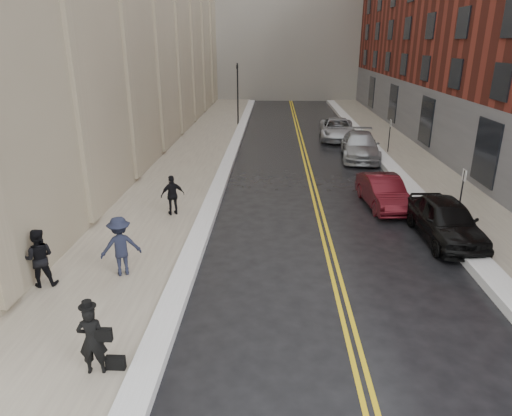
# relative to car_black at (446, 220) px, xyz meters

# --- Properties ---
(ground) EXTENTS (160.00, 160.00, 0.00)m
(ground) POSITION_rel_car_black_xyz_m (-6.79, -6.33, -0.77)
(ground) COLOR black
(ground) RESTS_ON ground
(sidewalk_left) EXTENTS (4.00, 64.00, 0.15)m
(sidewalk_left) POSITION_rel_car_black_xyz_m (-11.29, 9.67, -0.70)
(sidewalk_left) COLOR gray
(sidewalk_left) RESTS_ON ground
(sidewalk_right) EXTENTS (3.00, 64.00, 0.15)m
(sidewalk_right) POSITION_rel_car_black_xyz_m (2.21, 9.67, -0.70)
(sidewalk_right) COLOR gray
(sidewalk_right) RESTS_ON ground
(lane_stripe_a) EXTENTS (0.12, 64.00, 0.01)m
(lane_stripe_a) POSITION_rel_car_black_xyz_m (-4.41, 9.67, -0.77)
(lane_stripe_a) COLOR gold
(lane_stripe_a) RESTS_ON ground
(lane_stripe_b) EXTENTS (0.12, 64.00, 0.01)m
(lane_stripe_b) POSITION_rel_car_black_xyz_m (-4.17, 9.67, -0.77)
(lane_stripe_b) COLOR gold
(lane_stripe_b) RESTS_ON ground
(snow_ridge_left) EXTENTS (0.70, 60.80, 0.26)m
(snow_ridge_left) POSITION_rel_car_black_xyz_m (-8.99, 9.67, -0.64)
(snow_ridge_left) COLOR white
(snow_ridge_left) RESTS_ON ground
(snow_ridge_right) EXTENTS (0.85, 60.80, 0.30)m
(snow_ridge_right) POSITION_rel_car_black_xyz_m (0.36, 9.67, -0.62)
(snow_ridge_right) COLOR white
(snow_ridge_right) RESTS_ON ground
(traffic_signal) EXTENTS (0.18, 0.15, 5.20)m
(traffic_signal) POSITION_rel_car_black_xyz_m (-9.39, 23.67, 2.31)
(traffic_signal) COLOR black
(traffic_signal) RESTS_ON ground
(parking_sign_near) EXTENTS (0.06, 0.35, 2.23)m
(parking_sign_near) POSITION_rel_car_black_xyz_m (1.11, 1.67, 0.58)
(parking_sign_near) COLOR black
(parking_sign_near) RESTS_ON ground
(parking_sign_far) EXTENTS (0.06, 0.35, 2.23)m
(parking_sign_far) POSITION_rel_car_black_xyz_m (1.11, 13.67, 0.58)
(parking_sign_far) COLOR black
(parking_sign_far) RESTS_ON ground
(car_black) EXTENTS (1.99, 4.61, 1.55)m
(car_black) POSITION_rel_car_black_xyz_m (0.00, 0.00, 0.00)
(car_black) COLOR black
(car_black) RESTS_ON ground
(car_maroon) EXTENTS (1.81, 4.24, 1.36)m
(car_maroon) POSITION_rel_car_black_xyz_m (-1.46, 3.55, -0.09)
(car_maroon) COLOR #470C13
(car_maroon) RESTS_ON ground
(car_silver_near) EXTENTS (2.70, 5.58, 1.57)m
(car_silver_near) POSITION_rel_car_black_xyz_m (-0.93, 12.42, 0.01)
(car_silver_near) COLOR #94979B
(car_silver_near) RESTS_ON ground
(car_silver_far) EXTENTS (2.84, 5.56, 1.50)m
(car_silver_far) POSITION_rel_car_black_xyz_m (-1.59, 18.35, -0.02)
(car_silver_far) COLOR #AAACB3
(car_silver_far) RESTS_ON ground
(pedestrian_main) EXTENTS (0.64, 0.47, 1.62)m
(pedestrian_main) POSITION_rel_car_black_xyz_m (-10.05, -7.73, 0.19)
(pedestrian_main) COLOR black
(pedestrian_main) RESTS_ON sidewalk_left
(pedestrian_a) EXTENTS (1.00, 0.87, 1.76)m
(pedestrian_a) POSITION_rel_car_black_xyz_m (-12.99, -4.10, 0.25)
(pedestrian_a) COLOR black
(pedestrian_a) RESTS_ON sidewalk_left
(pedestrian_b) EXTENTS (1.38, 1.11, 1.86)m
(pedestrian_b) POSITION_rel_car_black_xyz_m (-10.86, -3.33, 0.31)
(pedestrian_b) COLOR #1B1E31
(pedestrian_b) RESTS_ON sidewalk_left
(pedestrian_c) EXTENTS (1.05, 0.76, 1.65)m
(pedestrian_c) POSITION_rel_car_black_xyz_m (-10.38, 1.85, 0.20)
(pedestrian_c) COLOR black
(pedestrian_c) RESTS_ON sidewalk_left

